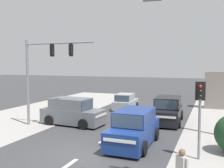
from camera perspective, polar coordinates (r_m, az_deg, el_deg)
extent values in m
plane|color=#3A3A3D|center=(13.21, -5.99, -14.83)|extent=(140.00, 140.00, 0.00)
cube|color=silver|center=(15.81, -0.94, -11.53)|extent=(0.20, 2.40, 0.01)
cube|color=silver|center=(20.40, 4.38, -7.88)|extent=(0.20, 2.40, 0.01)
cube|color=#A39E99|center=(21.17, -21.90, -7.71)|extent=(8.00, 40.00, 0.02)
cylinder|color=slate|center=(19.37, -17.87, 0.22)|extent=(0.18, 0.18, 6.00)
cylinder|color=slate|center=(17.83, -11.55, 8.68)|extent=(5.20, 0.17, 0.11)
cube|color=black|center=(18.09, -12.92, 7.17)|extent=(0.20, 0.26, 0.68)
cube|color=black|center=(18.09, -12.92, 7.17)|extent=(0.04, 0.44, 0.84)
sphere|color=red|center=(18.17, -13.25, 7.85)|extent=(0.13, 0.13, 0.13)
sphere|color=black|center=(18.16, -13.23, 7.16)|extent=(0.13, 0.13, 0.13)
sphere|color=black|center=(18.15, -13.22, 6.46)|extent=(0.13, 0.13, 0.13)
cube|color=black|center=(17.31, -8.91, 7.36)|extent=(0.20, 0.26, 0.68)
cube|color=black|center=(17.31, -8.91, 7.36)|extent=(0.04, 0.44, 0.84)
sphere|color=red|center=(17.38, -9.27, 8.07)|extent=(0.13, 0.13, 0.13)
sphere|color=black|center=(17.37, -9.26, 7.34)|extent=(0.13, 0.13, 0.13)
sphere|color=black|center=(17.36, -9.25, 6.62)|extent=(0.13, 0.13, 0.13)
cylinder|color=slate|center=(12.60, 18.48, -9.36)|extent=(0.12, 0.12, 2.80)
cube|color=black|center=(12.31, 18.68, -1.47)|extent=(0.27, 0.21, 0.68)
cube|color=black|center=(12.31, 18.68, -1.47)|extent=(0.44, 0.06, 0.84)
sphere|color=red|center=(12.17, 18.71, -0.49)|extent=(0.13, 0.13, 0.13)
sphere|color=black|center=(12.19, 18.68, -1.52)|extent=(0.13, 0.13, 0.13)
sphere|color=black|center=(12.21, 18.66, -2.55)|extent=(0.13, 0.13, 0.13)
cube|color=navy|center=(14.27, 4.73, -10.69)|extent=(1.87, 4.51, 1.00)
cube|color=navy|center=(14.25, 4.99, -7.07)|extent=(1.74, 2.71, 0.76)
cube|color=#384756|center=(12.98, 3.25, -8.21)|extent=(1.58, 0.07, 0.65)
cube|color=#384756|center=(15.55, 6.43, -6.11)|extent=(1.55, 0.07, 0.61)
cube|color=white|center=(12.14, 1.56, -12.31)|extent=(1.56, 0.05, 0.14)
cylinder|color=black|center=(12.83, 6.92, -13.75)|extent=(0.23, 0.72, 0.72)
cylinder|color=black|center=(13.38, -0.93, -12.93)|extent=(0.23, 0.72, 0.72)
cylinder|color=black|center=(15.43, 9.58, -10.63)|extent=(0.23, 0.72, 0.72)
cylinder|color=black|center=(15.90, 2.97, -10.12)|extent=(0.23, 0.72, 0.72)
cube|color=black|center=(19.87, 11.99, -6.44)|extent=(2.07, 4.59, 1.00)
cube|color=black|center=(19.92, 12.09, -3.84)|extent=(1.86, 2.78, 0.76)
cube|color=#384756|center=(18.58, 11.64, -4.44)|extent=(1.58, 0.14, 0.65)
cube|color=#384756|center=(21.27, 12.48, -3.33)|extent=(1.55, 0.14, 0.61)
cube|color=white|center=(17.62, 11.20, -7.08)|extent=(1.56, 0.12, 0.14)
cylinder|color=black|center=(18.49, 14.37, -8.17)|extent=(0.26, 0.73, 0.72)
cylinder|color=black|center=(18.69, 8.68, -7.94)|extent=(0.26, 0.73, 0.72)
cylinder|color=black|center=(21.22, 14.87, -6.55)|extent=(0.26, 0.73, 0.72)
cylinder|color=black|center=(21.40, 9.92, -6.38)|extent=(0.26, 0.73, 0.72)
cube|color=#A3A8AD|center=(25.03, 3.00, -4.39)|extent=(1.70, 3.64, 0.76)
cube|color=#A3A8AD|center=(24.65, 2.81, -2.88)|extent=(1.53, 1.94, 0.64)
cube|color=#384756|center=(25.57, 3.43, -2.62)|extent=(1.36, 0.10, 0.54)
cube|color=#384756|center=(23.73, 2.14, -3.17)|extent=(1.33, 0.10, 0.51)
cube|color=white|center=(26.74, 4.11, -3.45)|extent=(1.36, 0.08, 0.14)
cylinder|color=black|center=(26.35, 2.01, -4.40)|extent=(0.20, 0.60, 0.60)
cylinder|color=black|center=(25.92, 5.40, -4.56)|extent=(0.20, 0.60, 0.60)
cylinder|color=black|center=(24.25, 0.43, -5.17)|extent=(0.20, 0.60, 0.60)
cylinder|color=black|center=(23.79, 4.09, -5.37)|extent=(0.20, 0.60, 0.60)
cube|color=slate|center=(19.04, -8.46, -6.86)|extent=(4.62, 2.14, 1.00)
cube|color=slate|center=(19.00, -9.00, -4.20)|extent=(2.81, 1.90, 0.76)
cube|color=#384756|center=(18.28, -5.42, -4.51)|extent=(0.17, 1.58, 0.65)
cube|color=#384756|center=(19.79, -12.30, -3.90)|extent=(0.17, 1.55, 0.61)
cube|color=white|center=(17.87, -2.34, -6.83)|extent=(0.15, 1.56, 0.14)
cylinder|color=black|center=(19.17, -3.41, -7.59)|extent=(0.73, 0.27, 0.72)
cylinder|color=black|center=(17.61, -6.29, -8.69)|extent=(0.73, 0.27, 0.72)
cylinder|color=black|center=(20.62, -10.30, -6.79)|extent=(0.73, 0.27, 0.72)
cylinder|color=black|center=(19.18, -13.50, -7.70)|extent=(0.73, 0.27, 0.72)
cube|color=#B7B2AD|center=(9.11, 14.97, -16.54)|extent=(0.41, 0.40, 0.56)
sphere|color=brown|center=(8.97, 15.02, -14.16)|extent=(0.22, 0.22, 0.22)
cylinder|color=#B7B2AD|center=(8.95, 16.02, -16.96)|extent=(0.09, 0.09, 0.54)
cylinder|color=#B7B2AD|center=(9.27, 13.96, -16.14)|extent=(0.09, 0.09, 0.54)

